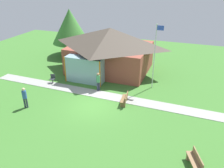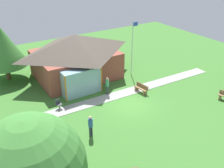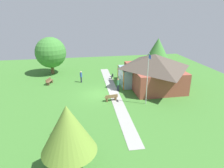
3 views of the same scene
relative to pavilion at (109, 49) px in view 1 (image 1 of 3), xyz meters
The scene contains 10 objects.
ground_plane 8.20m from the pavilion, 78.78° to the right, with size 44.00×44.00×0.00m, color #3D752D.
pavilion is the anchor object (origin of this frame).
footpath 6.41m from the pavilion, 75.13° to the right, with size 22.63×1.30×0.03m, color #999993.
flagpole 6.03m from the pavilion, 27.19° to the right, with size 0.64×0.08×5.93m.
bench_rear_near_path 7.76m from the pavilion, 59.95° to the right, with size 0.64×1.55×0.84m.
bench_lawn_far_right 15.26m from the pavilion, 51.54° to the right, with size 0.95×1.56×0.84m.
patio_chair_west 6.75m from the pavilion, 128.86° to the right, with size 0.53×0.53×0.86m.
visitor_strolling_lawn 10.45m from the pavilion, 109.40° to the right, with size 0.34×0.34×1.74m.
visitor_on_path 5.30m from the pavilion, 80.78° to the right, with size 0.34×0.34×1.74m.
tree_behind_pavilion_left 7.33m from the pavilion, 153.15° to the left, with size 4.64×4.64×5.85m.
Camera 1 is at (6.92, -14.78, 9.69)m, focal length 37.34 mm.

